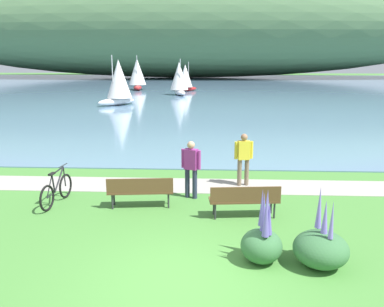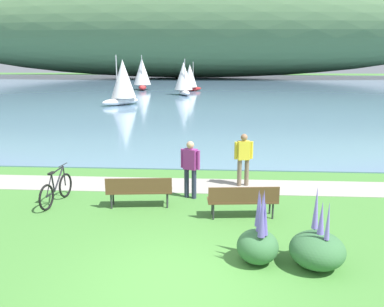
{
  "view_description": "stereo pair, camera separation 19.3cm",
  "coord_description": "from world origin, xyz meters",
  "views": [
    {
      "loc": [
        0.52,
        -6.43,
        4.04
      ],
      "look_at": [
        -0.09,
        5.92,
        1.0
      ],
      "focal_mm": 36.61,
      "sensor_mm": 36.0,
      "label": 1
    },
    {
      "loc": [
        0.71,
        -6.42,
        4.04
      ],
      "look_at": [
        -0.09,
        5.92,
        1.0
      ],
      "focal_mm": 36.61,
      "sensor_mm": 36.0,
      "label": 2
    }
  ],
  "objects": [
    {
      "name": "echium_bush_mid_cluster",
      "position": [
        1.57,
        0.84,
        0.45
      ],
      "size": [
        0.84,
        0.84,
        1.55
      ],
      "color": "#386B3D",
      "rests_on": "ground"
    },
    {
      "name": "sailboat_far_off",
      "position": [
        -8.89,
        43.72,
        2.07
      ],
      "size": [
        2.53,
        3.79,
        4.3
      ],
      "color": "#B22323",
      "rests_on": "bay_water"
    },
    {
      "name": "distant_hillside",
      "position": [
        -5.26,
        76.08,
        10.06
      ],
      "size": [
        116.5,
        28.0,
        20.05
      ],
      "primitive_type": "ellipsoid",
      "color": "#4C7047",
      "rests_on": "bay_water"
    },
    {
      "name": "echium_bush_closest_to_camera",
      "position": [
        2.72,
        0.74,
        0.38
      ],
      "size": [
        1.09,
        1.09,
        1.57
      ],
      "color": "#386B3D",
      "rests_on": "ground"
    },
    {
      "name": "bicycle_leaning_near_bench",
      "position": [
        -3.8,
        3.82,
        0.4
      ],
      "size": [
        0.27,
        1.76,
        1.01
      ],
      "color": "black",
      "rests_on": "ground"
    },
    {
      "name": "shoreline_path",
      "position": [
        0.0,
        5.61,
        0.01
      ],
      "size": [
        60.0,
        1.5,
        0.01
      ],
      "primitive_type": "cube",
      "color": "#A39E93",
      "rests_on": "ground"
    },
    {
      "name": "park_bench_near_camera",
      "position": [
        1.41,
        3.1,
        0.52
      ],
      "size": [
        1.84,
        0.65,
        0.88
      ],
      "color": "brown",
      "rests_on": "ground"
    },
    {
      "name": "sailboat_nearest_to_shore",
      "position": [
        -2.65,
        41.87,
        1.7
      ],
      "size": [
        2.85,
        2.77,
        3.52
      ],
      "color": "#B22323",
      "rests_on": "bay_water"
    },
    {
      "name": "sailboat_toward_hillside",
      "position": [
        -7.44,
        27.25,
        2.03
      ],
      "size": [
        3.34,
        3.4,
        4.22
      ],
      "color": "white",
      "rests_on": "bay_water"
    },
    {
      "name": "park_bench_further_along",
      "position": [
        -1.39,
        3.66,
        0.52
      ],
      "size": [
        1.84,
        0.66,
        0.88
      ],
      "color": "brown",
      "rests_on": "ground"
    },
    {
      "name": "sailboat_mid_bay",
      "position": [
        -3.0,
        36.83,
        1.87
      ],
      "size": [
        2.47,
        3.44,
        3.89
      ],
      "color": "white",
      "rests_on": "bay_water"
    },
    {
      "name": "ground_plane",
      "position": [
        0.0,
        0.0,
        0.0
      ],
      "size": [
        200.0,
        200.0,
        0.0
      ],
      "primitive_type": "plane",
      "color": "#478438"
    },
    {
      "name": "bay_water",
      "position": [
        0.0,
        47.42,
        0.02
      ],
      "size": [
        180.0,
        80.0,
        0.04
      ],
      "primitive_type": "cube",
      "color": "#5B7F9E",
      "rests_on": "ground"
    },
    {
      "name": "person_on_the_grass",
      "position": [
        -0.04,
        4.51,
        0.98
      ],
      "size": [
        0.57,
        0.34,
        1.71
      ],
      "color": "#282D47",
      "rests_on": "ground"
    },
    {
      "name": "person_at_shoreline",
      "position": [
        1.57,
        5.72,
        0.98
      ],
      "size": [
        0.6,
        0.29,
        1.71
      ],
      "color": "#72604C",
      "rests_on": "ground"
    }
  ]
}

